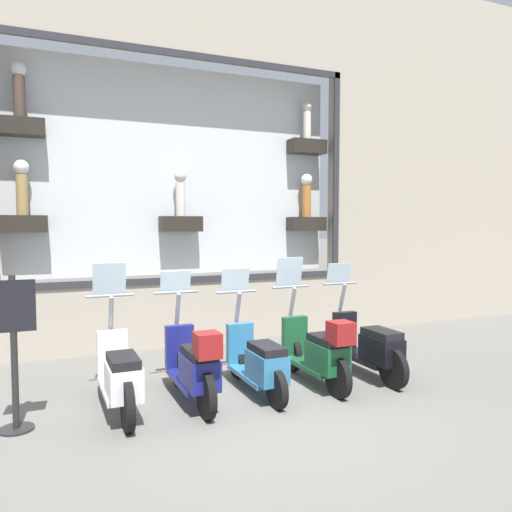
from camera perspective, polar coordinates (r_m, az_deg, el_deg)
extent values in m
plane|color=#66635E|center=(6.19, 0.84, -17.22)|extent=(120.00, 120.00, 0.00)
cube|color=#ADA08E|center=(9.33, -8.29, -6.45)|extent=(0.40, 6.37, 1.15)
cube|color=#2D2D33|center=(9.46, -8.21, 21.86)|extent=(0.04, 6.37, 0.12)
cube|color=#2D2D33|center=(9.04, -7.98, -2.72)|extent=(0.04, 6.37, 0.12)
cube|color=#2D2D33|center=(10.31, 9.14, 9.07)|extent=(0.04, 0.12, 4.08)
cube|color=silver|center=(9.58, -8.99, 9.49)|extent=(0.04, 6.13, 3.84)
cube|color=#28231E|center=(10.42, 5.84, 12.31)|extent=(0.36, 0.75, 0.28)
cylinder|color=silver|center=(10.50, 5.86, 14.59)|extent=(0.16, 0.16, 0.57)
sphere|color=beige|center=(10.57, 5.87, 16.64)|extent=(0.20, 0.20, 0.20)
cube|color=#28231E|center=(9.15, -25.36, 13.20)|extent=(0.36, 0.75, 0.28)
cylinder|color=#47382D|center=(9.24, -25.44, 16.06)|extent=(0.18, 0.18, 0.66)
sphere|color=white|center=(9.35, -25.52, 18.73)|extent=(0.24, 0.24, 0.24)
cube|color=#28231E|center=(10.30, 5.78, 3.67)|extent=(0.36, 0.75, 0.28)
cylinder|color=#B26B2D|center=(10.31, 5.80, 6.24)|extent=(0.18, 0.18, 0.65)
sphere|color=white|center=(10.34, 5.82, 8.67)|extent=(0.23, 0.23, 0.23)
cube|color=#28231E|center=(9.31, -8.59, 3.65)|extent=(0.36, 0.75, 0.28)
cylinder|color=silver|center=(9.32, -8.62, 6.42)|extent=(0.17, 0.17, 0.62)
sphere|color=beige|center=(9.35, -8.65, 9.01)|extent=(0.22, 0.22, 0.22)
cube|color=#28231E|center=(9.01, -25.09, 3.35)|extent=(0.36, 0.75, 0.28)
cylinder|color=#9E7F4C|center=(9.02, -25.17, 6.34)|extent=(0.18, 0.18, 0.66)
sphere|color=white|center=(9.06, -25.25, 9.18)|extent=(0.24, 0.24, 0.24)
cylinder|color=black|center=(8.07, 9.71, -10.25)|extent=(0.55, 0.09, 0.55)
cylinder|color=black|center=(7.08, 15.42, -12.31)|extent=(0.55, 0.09, 0.55)
cube|color=black|center=(7.57, 12.36, -11.33)|extent=(1.02, 0.38, 0.06)
cube|color=black|center=(7.23, 14.14, -10.36)|extent=(0.61, 0.35, 0.36)
cube|color=black|center=(7.17, 14.17, -8.57)|extent=(0.58, 0.31, 0.10)
cube|color=black|center=(7.93, 10.08, -8.30)|extent=(0.12, 0.37, 0.56)
cylinder|color=gray|center=(7.90, 9.84, -4.71)|extent=(0.20, 0.06, 0.45)
cylinder|color=gray|center=(7.93, 9.59, -3.11)|extent=(0.04, 0.61, 0.04)
cube|color=silver|center=(7.95, 9.44, -1.93)|extent=(0.08, 0.42, 0.32)
cylinder|color=black|center=(7.65, 4.08, -11.06)|extent=(0.53, 0.09, 0.53)
cylinder|color=black|center=(6.59, 9.35, -13.54)|extent=(0.53, 0.09, 0.53)
cube|color=#19512D|center=(7.11, 6.51, -12.32)|extent=(1.02, 0.38, 0.06)
cube|color=#19512D|center=(6.75, 8.13, -11.37)|extent=(0.61, 0.35, 0.36)
cube|color=black|center=(6.69, 8.15, -9.47)|extent=(0.58, 0.31, 0.10)
cube|color=#19512D|center=(7.50, 4.43, -9.03)|extent=(0.12, 0.37, 0.56)
cylinder|color=gray|center=(7.47, 4.20, -5.22)|extent=(0.20, 0.06, 0.45)
cylinder|color=gray|center=(7.50, 3.97, -3.53)|extent=(0.04, 0.60, 0.04)
cube|color=silver|center=(7.51, 3.83, -1.80)|extent=(0.11, 0.42, 0.44)
cube|color=maroon|center=(6.39, 9.67, -8.63)|extent=(0.28, 0.28, 0.28)
cylinder|color=black|center=(7.33, -2.20, -11.94)|extent=(0.47, 0.09, 0.47)
cylinder|color=black|center=(6.17, 2.39, -14.99)|extent=(0.47, 0.09, 0.47)
cube|color=teal|center=(6.75, -0.12, -13.44)|extent=(1.02, 0.39, 0.06)
cube|color=teal|center=(6.36, 1.24, -12.54)|extent=(0.61, 0.35, 0.36)
cube|color=black|center=(6.30, 1.24, -10.53)|extent=(0.58, 0.31, 0.10)
cube|color=teal|center=(7.15, -1.86, -9.88)|extent=(0.12, 0.37, 0.56)
cylinder|color=gray|center=(7.12, -2.07, -5.89)|extent=(0.20, 0.06, 0.45)
cylinder|color=gray|center=(7.15, -2.28, -4.11)|extent=(0.04, 0.61, 0.04)
cube|color=silver|center=(7.16, -2.40, -2.73)|extent=(0.09, 0.42, 0.34)
cylinder|color=black|center=(7.04, -8.90, -12.30)|extent=(0.55, 0.09, 0.55)
cylinder|color=black|center=(5.88, -5.73, -15.52)|extent=(0.55, 0.09, 0.55)
cube|color=navy|center=(6.46, -7.47, -13.89)|extent=(1.02, 0.39, 0.06)
cube|color=navy|center=(6.05, -6.49, -13.01)|extent=(0.61, 0.35, 0.36)
cube|color=black|center=(5.99, -6.51, -10.90)|extent=(0.58, 0.31, 0.10)
cube|color=navy|center=(6.88, -8.75, -10.12)|extent=(0.12, 0.37, 0.56)
cylinder|color=gray|center=(6.85, -8.93, -5.97)|extent=(0.20, 0.06, 0.45)
cylinder|color=gray|center=(6.88, -9.10, -4.12)|extent=(0.04, 0.60, 0.04)
cube|color=silver|center=(6.90, -9.19, -2.86)|extent=(0.08, 0.42, 0.29)
cube|color=maroon|center=(5.66, -5.60, -10.09)|extent=(0.28, 0.28, 0.28)
cylinder|color=black|center=(6.88, -16.13, -12.75)|extent=(0.56, 0.09, 0.56)
cylinder|color=black|center=(5.70, -14.48, -16.23)|extent=(0.56, 0.09, 0.56)
cube|color=silver|center=(6.29, -15.39, -14.45)|extent=(1.02, 0.38, 0.06)
cube|color=silver|center=(5.87, -14.91, -13.61)|extent=(0.61, 0.35, 0.36)
cube|color=black|center=(5.81, -14.94, -11.44)|extent=(0.58, 0.31, 0.10)
cube|color=silver|center=(6.72, -16.09, -10.53)|extent=(0.12, 0.37, 0.56)
cylinder|color=gray|center=(6.69, -16.24, -6.28)|extent=(0.20, 0.06, 0.45)
cylinder|color=gray|center=(6.72, -16.34, -4.38)|extent=(0.04, 0.60, 0.04)
cube|color=silver|center=(6.74, -16.42, -2.52)|extent=(0.10, 0.42, 0.42)
cylinder|color=#232326|center=(6.21, -25.69, -17.39)|extent=(0.36, 0.36, 0.02)
cylinder|color=#232326|center=(5.97, -25.91, -9.98)|extent=(0.07, 0.07, 1.67)
cube|color=black|center=(5.85, -26.06, -5.17)|extent=(0.03, 0.45, 0.55)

